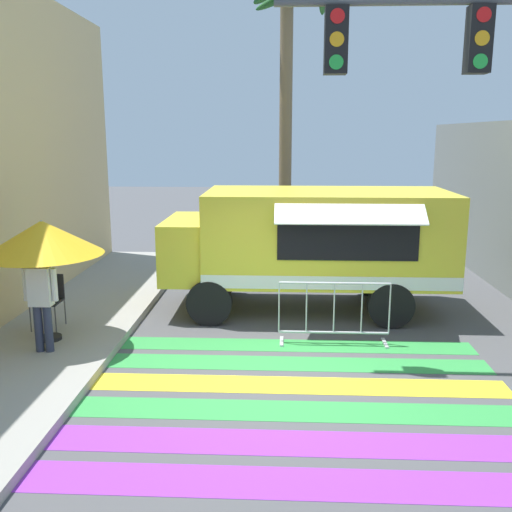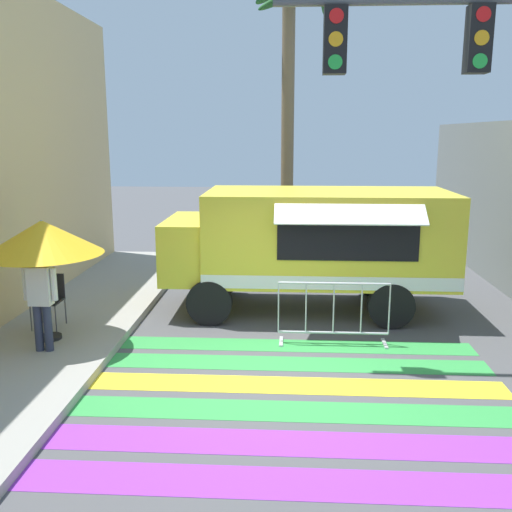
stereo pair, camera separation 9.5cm
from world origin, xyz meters
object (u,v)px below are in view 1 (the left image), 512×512
at_px(traffic_signal_pole, 475,90).
at_px(palm_tree, 287,57).
at_px(patio_umbrella, 43,238).
at_px(vendor_person, 41,296).
at_px(folding_chair, 49,296).
at_px(barricade_front, 334,314).
at_px(food_truck, 305,239).

xyz_separation_m(traffic_signal_pole, palm_tree, (-2.61, 6.79, 1.30)).
height_order(patio_umbrella, vendor_person, patio_umbrella).
relative_size(patio_umbrella, vendor_person, 1.25).
xyz_separation_m(folding_chair, barricade_front, (4.89, -0.25, -0.17)).
relative_size(vendor_person, barricade_front, 0.85).
height_order(vendor_person, palm_tree, palm_tree).
bearing_deg(patio_umbrella, folding_chair, 111.21).
bearing_deg(barricade_front, vendor_person, -168.61).
bearing_deg(food_truck, palm_tree, 94.78).
relative_size(traffic_signal_pole, vendor_person, 3.54).
xyz_separation_m(food_truck, traffic_signal_pole, (2.25, -2.47, 2.60)).
height_order(traffic_signal_pole, vendor_person, traffic_signal_pole).
relative_size(patio_umbrella, barricade_front, 1.07).
bearing_deg(palm_tree, patio_umbrella, -120.17).
xyz_separation_m(folding_chair, palm_tree, (4.10, 5.96, 4.65)).
distance_m(food_truck, folding_chair, 4.81).
relative_size(traffic_signal_pole, palm_tree, 0.74).
distance_m(vendor_person, barricade_front, 4.63).
distance_m(food_truck, patio_umbrella, 4.81).
xyz_separation_m(patio_umbrella, palm_tree, (3.85, 6.62, 3.52)).
height_order(patio_umbrella, folding_chair, patio_umbrella).
bearing_deg(folding_chair, palm_tree, 48.61).
distance_m(food_truck, traffic_signal_pole, 4.23).
bearing_deg(barricade_front, palm_tree, 97.18).
bearing_deg(traffic_signal_pole, folding_chair, 172.95).
bearing_deg(vendor_person, folding_chair, 106.34).
relative_size(folding_chair, barricade_front, 0.49).
distance_m(food_truck, palm_tree, 5.84).
relative_size(patio_umbrella, folding_chair, 2.16).
distance_m(patio_umbrella, barricade_front, 4.83).
height_order(food_truck, patio_umbrella, food_truck).
distance_m(folding_chair, barricade_front, 4.90).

